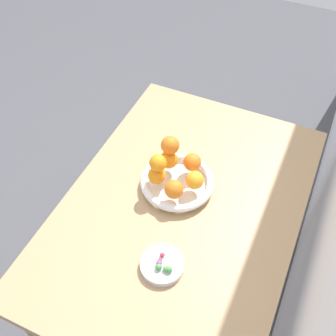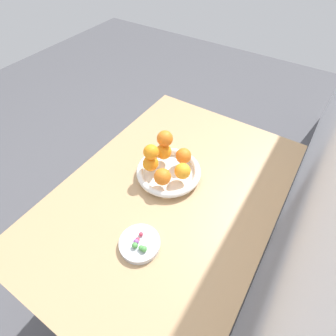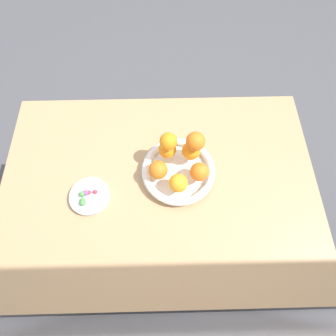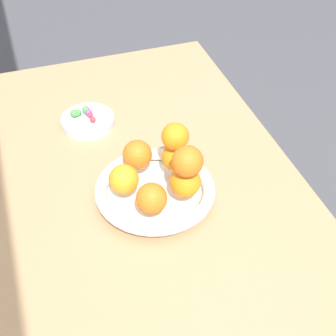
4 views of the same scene
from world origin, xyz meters
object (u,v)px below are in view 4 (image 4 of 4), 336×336
object	(u,v)px
orange_1	(138,155)
orange_5	(175,136)
candy_ball_3	(78,113)
candy_ball_4	(86,110)
orange_6	(187,161)
orange_2	(124,179)
candy_ball_0	(89,113)
orange_4	(185,182)
candy_ball_5	(90,115)
candy_dish	(88,121)
orange_3	(152,198)
candy_ball_1	(93,120)
orange_0	(176,157)
candy_ball_2	(74,113)
dining_table	(128,210)
fruit_bowl	(155,191)

from	to	relation	value
orange_1	orange_5	world-z (taller)	orange_5
candy_ball_3	candy_ball_4	bearing A→B (deg)	-79.18
orange_6	candy_ball_3	world-z (taller)	orange_6
orange_2	candy_ball_0	xyz separation A→B (m)	(0.30, 0.01, -0.04)
orange_4	candy_ball_3	size ratio (longest dim) A/B	3.68
candy_ball_5	candy_dish	bearing A→B (deg)	84.06
candy_ball_4	orange_3	bearing A→B (deg)	-172.12
candy_ball_1	candy_ball_5	bearing A→B (deg)	4.82
orange_3	orange_6	world-z (taller)	orange_6
orange_1	orange_4	size ratio (longest dim) A/B	1.01
orange_6	candy_ball_5	distance (m)	0.39
orange_0	orange_2	xyz separation A→B (m)	(-0.03, 0.12, 0.00)
orange_4	candy_ball_3	distance (m)	0.39
candy_dish	candy_ball_3	distance (m)	0.03
orange_1	orange_6	world-z (taller)	orange_6
candy_ball_5	candy_ball_1	bearing A→B (deg)	-175.18
orange_2	candy_ball_2	xyz separation A→B (m)	(0.31, 0.05, -0.04)
orange_6	candy_ball_0	world-z (taller)	orange_6
candy_ball_4	orange_0	bearing A→B (deg)	-153.94
dining_table	fruit_bowl	size ratio (longest dim) A/B	4.33
candy_ball_3	orange_2	bearing A→B (deg)	-173.10
orange_2	candy_ball_4	xyz separation A→B (m)	(0.32, 0.02, -0.04)
dining_table	orange_4	distance (m)	0.22
orange_5	candy_ball_5	xyz separation A→B (m)	(0.27, 0.13, -0.10)
orange_6	candy_ball_2	size ratio (longest dim) A/B	3.16
orange_6	candy_ball_0	distance (m)	0.40
orange_6	candy_ball_0	size ratio (longest dim) A/B	3.51
fruit_bowl	orange_5	world-z (taller)	orange_5
candy_ball_3	orange_3	bearing A→B (deg)	-168.89
dining_table	candy_ball_2	world-z (taller)	candy_ball_2
orange_3	candy_ball_1	size ratio (longest dim) A/B	4.30
candy_dish	candy_ball_2	size ratio (longest dim) A/B	6.70
orange_5	candy_ball_3	size ratio (longest dim) A/B	3.35
dining_table	orange_1	xyz separation A→B (m)	(-0.00, -0.03, 0.16)
candy_ball_0	orange_0	bearing A→B (deg)	-153.70
orange_0	orange_3	xyz separation A→B (m)	(-0.10, 0.09, 0.00)
candy_ball_5	fruit_bowl	bearing A→B (deg)	-166.12
fruit_bowl	orange_1	world-z (taller)	orange_1
orange_4	candy_ball_5	distance (m)	0.37
fruit_bowl	candy_ball_2	xyz separation A→B (m)	(0.31, 0.11, 0.01)
candy_ball_2	candy_ball_0	bearing A→B (deg)	-100.11
orange_2	orange_4	size ratio (longest dim) A/B	0.98
dining_table	orange_1	bearing A→B (deg)	-91.48
orange_3	candy_ball_3	distance (m)	0.39
candy_ball_5	candy_ball_3	bearing A→B (deg)	58.41
candy_dish	orange_0	size ratio (longest dim) A/B	2.17
orange_2	orange_4	distance (m)	0.12
orange_5	candy_ball_2	world-z (taller)	orange_5
fruit_bowl	orange_1	bearing A→B (deg)	13.96
candy_ball_2	orange_5	bearing A→B (deg)	-149.44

